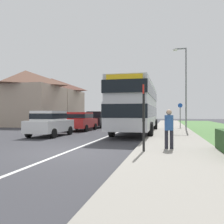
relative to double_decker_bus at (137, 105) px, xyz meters
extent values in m
plane|color=#38383D|center=(-1.58, -9.59, -2.14)|extent=(120.00, 120.00, 0.00)
cube|color=silver|center=(-1.58, -1.59, -2.14)|extent=(0.14, 60.00, 0.01)
cube|color=gray|center=(2.62, -3.59, -2.08)|extent=(3.20, 68.00, 0.12)
cube|color=#BCBCC1|center=(0.00, 0.00, -0.82)|extent=(2.50, 11.13, 1.65)
cube|color=#BCBCC1|center=(0.00, 0.00, 0.78)|extent=(2.45, 10.91, 1.55)
cube|color=black|center=(0.00, 0.00, -0.49)|extent=(2.52, 11.19, 0.76)
cube|color=black|center=(0.00, 0.00, 0.86)|extent=(2.52, 11.19, 0.72)
cube|color=gold|center=(0.00, -5.51, 1.28)|extent=(2.00, 0.08, 0.44)
cylinder|color=black|center=(-1.25, 3.45, -1.64)|extent=(0.30, 1.00, 1.00)
cylinder|color=black|center=(1.25, 3.45, -1.64)|extent=(0.30, 1.00, 1.00)
cylinder|color=black|center=(-1.25, -3.06, -1.64)|extent=(0.30, 1.00, 1.00)
cylinder|color=black|center=(1.25, -3.06, -1.64)|extent=(0.30, 1.00, 1.00)
cube|color=silver|center=(-5.32, -3.61, -1.46)|extent=(1.73, 4.01, 0.76)
cube|color=silver|center=(-5.32, -3.81, -0.77)|extent=(1.52, 2.21, 0.62)
cube|color=black|center=(-5.32, -3.81, -0.81)|extent=(1.56, 2.23, 0.35)
cylinder|color=black|center=(-6.16, -2.37, -1.84)|extent=(0.20, 0.60, 0.60)
cylinder|color=black|center=(-4.47, -2.37, -1.84)|extent=(0.20, 0.60, 0.60)
cylinder|color=black|center=(-6.16, -4.85, -1.84)|extent=(0.20, 0.60, 0.60)
cylinder|color=black|center=(-4.47, -4.85, -1.84)|extent=(0.20, 0.60, 0.60)
cube|color=#B21E1E|center=(-5.10, 1.62, -1.48)|extent=(1.84, 4.07, 0.73)
cube|color=#B21E1E|center=(-5.10, 1.42, -0.82)|extent=(1.62, 2.24, 0.59)
cube|color=black|center=(-5.10, 1.42, -0.85)|extent=(1.65, 2.26, 0.33)
cylinder|color=black|center=(-6.00, 2.88, -1.84)|extent=(0.20, 0.60, 0.60)
cylinder|color=black|center=(-4.20, 2.88, -1.84)|extent=(0.20, 0.60, 0.60)
cylinder|color=black|center=(-6.00, 0.36, -1.84)|extent=(0.20, 0.60, 0.60)
cylinder|color=black|center=(-4.20, 0.36, -1.84)|extent=(0.20, 0.60, 0.60)
cube|color=black|center=(-5.07, 6.51, -1.45)|extent=(1.74, 4.11, 0.78)
cube|color=black|center=(-5.07, 6.31, -0.74)|extent=(1.53, 2.26, 0.64)
cube|color=black|center=(-5.07, 6.31, -0.77)|extent=(1.57, 2.28, 0.36)
cylinder|color=black|center=(-5.92, 7.79, -1.84)|extent=(0.20, 0.60, 0.60)
cylinder|color=black|center=(-4.22, 7.79, -1.84)|extent=(0.20, 0.60, 0.60)
cylinder|color=black|center=(-5.92, 5.24, -1.84)|extent=(0.20, 0.60, 0.60)
cylinder|color=black|center=(-4.22, 5.24, -1.84)|extent=(0.20, 0.60, 0.60)
cube|color=#B7B7BC|center=(-5.27, 12.11, -1.46)|extent=(1.81, 4.42, 0.77)
cube|color=#B7B7BC|center=(-5.27, 11.88, -0.76)|extent=(1.59, 2.43, 0.63)
cube|color=black|center=(-5.27, 11.88, -0.79)|extent=(1.63, 2.46, 0.35)
cylinder|color=black|center=(-6.15, 13.48, -1.84)|extent=(0.20, 0.60, 0.60)
cylinder|color=black|center=(-4.38, 13.48, -1.84)|extent=(0.20, 0.60, 0.60)
cylinder|color=black|center=(-6.15, 10.74, -1.84)|extent=(0.20, 0.60, 0.60)
cylinder|color=black|center=(-4.38, 10.74, -1.84)|extent=(0.20, 0.60, 0.60)
cylinder|color=#23232D|center=(2.23, -8.52, -1.72)|extent=(0.14, 0.14, 0.85)
cylinder|color=#23232D|center=(2.43, -8.52, -1.72)|extent=(0.14, 0.14, 0.85)
cylinder|color=#2D599E|center=(2.33, -8.52, -0.99)|extent=(0.34, 0.34, 0.60)
sphere|color=tan|center=(2.33, -8.52, -0.58)|extent=(0.22, 0.22, 0.22)
cylinder|color=black|center=(1.42, -9.40, -0.84)|extent=(0.09, 0.09, 2.60)
cube|color=red|center=(1.42, -9.40, 0.26)|extent=(0.04, 0.44, 0.32)
cube|color=black|center=(1.42, -9.38, -0.59)|extent=(0.06, 0.52, 0.68)
cylinder|color=slate|center=(3.52, 6.24, -1.09)|extent=(0.08, 0.08, 2.10)
cylinder|color=blue|center=(3.52, 6.24, 0.16)|extent=(0.44, 0.03, 0.44)
cylinder|color=slate|center=(3.83, 2.94, 1.40)|extent=(0.12, 0.12, 7.08)
cube|color=slate|center=(3.38, 2.94, 4.88)|extent=(0.90, 0.10, 0.10)
cube|color=silver|center=(2.93, 2.94, 4.81)|extent=(0.36, 0.20, 0.14)
cube|color=tan|center=(-14.37, 7.53, 0.25)|extent=(7.93, 6.58, 4.78)
pyramid|color=brown|center=(-14.37, 7.53, 3.59)|extent=(7.93, 6.58, 1.92)
cube|color=tan|center=(-14.37, 14.24, 0.25)|extent=(7.93, 6.58, 4.78)
pyramid|color=brown|center=(-14.37, 14.24, 3.59)|extent=(7.93, 6.58, 1.92)
camera|label=1|loc=(2.26, -18.27, -0.62)|focal=38.52mm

